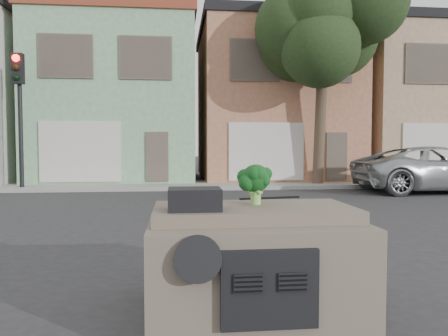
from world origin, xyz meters
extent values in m
plane|color=#303033|center=(0.00, 0.00, 0.00)|extent=(120.00, 120.00, 0.00)
cube|color=gray|center=(0.00, 10.50, 0.07)|extent=(40.00, 3.00, 0.15)
cube|color=#83B385|center=(-3.50, 14.50, 3.77)|extent=(7.20, 8.20, 7.55)
cube|color=#B27354|center=(4.00, 14.50, 3.77)|extent=(7.20, 8.20, 7.55)
cube|color=tan|center=(11.50, 14.50, 3.77)|extent=(7.20, 8.20, 7.55)
imported|color=#AEB2B6|center=(8.76, 7.65, 0.00)|extent=(6.04, 2.88, 1.67)
cube|color=black|center=(-6.50, 9.50, 2.55)|extent=(0.40, 0.40, 5.10)
cube|color=#213518|center=(5.00, 9.80, 4.25)|extent=(4.40, 4.00, 8.50)
cube|color=#695D4F|center=(0.00, -3.00, 0.56)|extent=(2.00, 1.80, 1.12)
cube|color=black|center=(-0.58, -3.35, 1.22)|extent=(0.48, 0.38, 0.20)
cube|color=black|center=(0.28, -2.62, 1.13)|extent=(0.69, 0.15, 0.02)
cube|color=#0F3A13|center=(0.04, -3.03, 1.33)|extent=(0.44, 0.44, 0.41)
camera|label=1|loc=(-0.74, -7.32, 1.71)|focal=35.00mm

